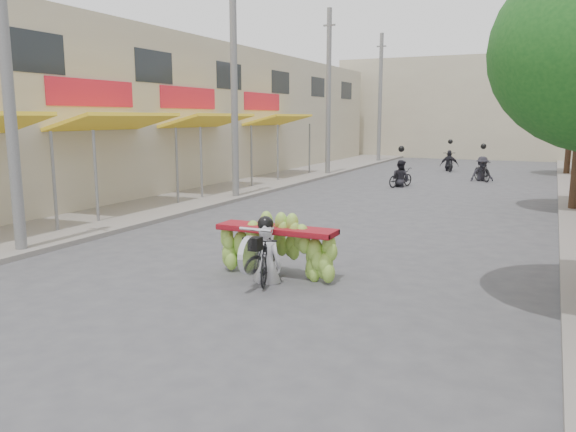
{
  "coord_description": "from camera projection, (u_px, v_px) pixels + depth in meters",
  "views": [
    {
      "loc": [
        4.72,
        -5.12,
        2.89
      ],
      "look_at": [
        0.41,
        4.03,
        1.1
      ],
      "focal_mm": 35.0,
      "sensor_mm": 36.0,
      "label": 1
    }
  ],
  "objects": [
    {
      "name": "ground",
      "position": [
        122.0,
        350.0,
        7.05
      ],
      "size": [
        120.0,
        120.0,
        0.0
      ],
      "primitive_type": "plane",
      "color": "#4C4C50",
      "rests_on": "ground"
    },
    {
      "name": "sidewalk_left",
      "position": [
        239.0,
        186.0,
        23.34
      ],
      "size": [
        4.0,
        60.0,
        0.12
      ],
      "primitive_type": "cube",
      "color": "gray",
      "rests_on": "ground"
    },
    {
      "name": "utility_pole_near",
      "position": [
        5.0,
        60.0,
        11.28
      ],
      "size": [
        0.6,
        0.24,
        8.0
      ],
      "color": "slate",
      "rests_on": "ground"
    },
    {
      "name": "shophouse_row_left",
      "position": [
        125.0,
        114.0,
        24.0
      ],
      "size": [
        9.77,
        40.0,
        6.0
      ],
      "color": "#BFB597",
      "rests_on": "ground"
    },
    {
      "name": "utility_pole_mid",
      "position": [
        234.0,
        83.0,
        19.3
      ],
      "size": [
        0.6,
        0.24,
        8.0
      ],
      "color": "slate",
      "rests_on": "ground"
    },
    {
      "name": "bg_motorbike_c",
      "position": [
        450.0,
        157.0,
        30.14
      ],
      "size": [
        1.06,
        1.82,
        1.95
      ],
      "color": "black",
      "rests_on": "ground"
    },
    {
      "name": "street_tree_far",
      "position": [
        573.0,
        98.0,
        27.29
      ],
      "size": [
        3.4,
        3.4,
        5.25
      ],
      "color": "#3A2719",
      "rests_on": "ground"
    },
    {
      "name": "utility_pole_back",
      "position": [
        380.0,
        98.0,
        35.34
      ],
      "size": [
        0.6,
        0.24,
        8.0
      ],
      "color": "slate",
      "rests_on": "ground"
    },
    {
      "name": "bg_motorbike_a",
      "position": [
        401.0,
        168.0,
        23.34
      ],
      "size": [
        1.02,
        1.5,
        1.95
      ],
      "color": "black",
      "rests_on": "ground"
    },
    {
      "name": "utility_pole_far",
      "position": [
        328.0,
        93.0,
        27.32
      ],
      "size": [
        0.6,
        0.24,
        8.0
      ],
      "color": "slate",
      "rests_on": "ground"
    },
    {
      "name": "bg_motorbike_b",
      "position": [
        483.0,
        162.0,
        25.36
      ],
      "size": [
        1.22,
        1.59,
        1.95
      ],
      "color": "black",
      "rests_on": "ground"
    },
    {
      "name": "banana_motorbike",
      "position": [
        272.0,
        242.0,
        10.04
      ],
      "size": [
        2.24,
        1.75,
        1.98
      ],
      "color": "black",
      "rests_on": "ground"
    },
    {
      "name": "far_building",
      "position": [
        484.0,
        108.0,
        40.29
      ],
      "size": [
        20.0,
        6.0,
        7.0
      ],
      "primitive_type": "cube",
      "color": "#BFB597",
      "rests_on": "ground"
    }
  ]
}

